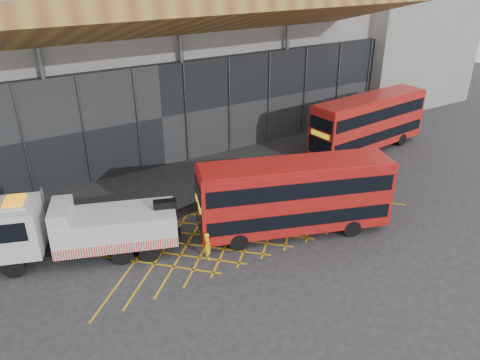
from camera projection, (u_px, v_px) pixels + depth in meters
ground_plane at (211, 236)px, 28.21m from camera, size 120.00×120.00×0.00m
road_markings at (244, 225)px, 29.34m from camera, size 21.56×7.16×0.01m
construction_building at (123, 38)px, 39.28m from camera, size 55.00×23.97×18.00m
east_building at (394, 8)px, 51.31m from camera, size 15.00×12.00×20.00m
recovery_truck at (79, 228)px, 25.53m from camera, size 11.38×5.94×4.03m
bus_towed at (294, 195)px, 27.54m from camera, size 11.61×6.29×4.65m
bus_second at (368, 121)px, 39.58m from camera, size 11.82×3.71×4.73m
worker at (208, 246)px, 25.88m from camera, size 0.44×0.62×1.60m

